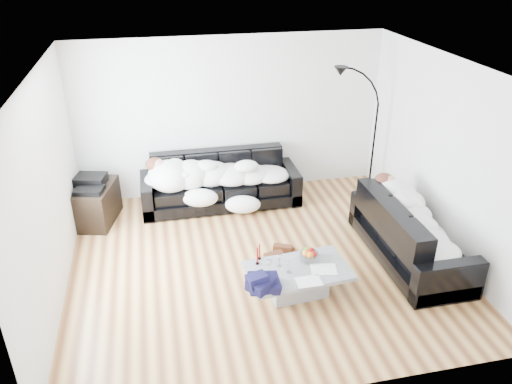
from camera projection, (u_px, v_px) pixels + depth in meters
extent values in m
plane|color=brown|center=(261.00, 261.00, 6.74)|extent=(5.00, 5.00, 0.00)
cube|color=silver|center=(231.00, 117.00, 8.11)|extent=(5.00, 0.02, 2.60)
cube|color=silver|center=(47.00, 193.00, 5.68)|extent=(0.02, 4.50, 2.60)
cube|color=silver|center=(445.00, 157.00, 6.62)|extent=(0.02, 4.50, 2.60)
plane|color=white|center=(262.00, 68.00, 5.56)|extent=(5.00, 5.00, 0.00)
cube|color=black|center=(220.00, 181.00, 8.02)|extent=(2.52, 0.87, 0.82)
cube|color=black|center=(411.00, 231.00, 6.63)|extent=(0.89, 2.07, 0.84)
ellipsoid|color=#0F6F6B|center=(388.00, 190.00, 7.04)|extent=(0.42, 0.38, 0.20)
cube|color=#939699|center=(297.00, 281.00, 6.06)|extent=(1.29, 0.82, 0.36)
cylinder|color=white|center=(309.00, 254.00, 6.12)|extent=(0.26, 0.26, 0.15)
cylinder|color=white|center=(280.00, 260.00, 5.99)|extent=(0.07, 0.07, 0.16)
cylinder|color=white|center=(269.00, 266.00, 5.87)|extent=(0.09, 0.09, 0.18)
cylinder|color=white|center=(289.00, 267.00, 5.88)|extent=(0.07, 0.07, 0.17)
cylinder|color=maroon|center=(257.00, 256.00, 6.02)|extent=(0.05, 0.05, 0.23)
cylinder|color=maroon|center=(259.00, 252.00, 6.11)|extent=(0.05, 0.05, 0.21)
cube|color=silver|center=(324.00, 269.00, 5.96)|extent=(0.35, 0.29, 0.01)
cube|color=silver|center=(309.00, 281.00, 5.75)|extent=(0.29, 0.21, 0.01)
cube|color=black|center=(94.00, 204.00, 7.58)|extent=(0.79, 0.98, 0.59)
cube|color=black|center=(90.00, 182.00, 7.41)|extent=(0.51, 0.44, 0.13)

